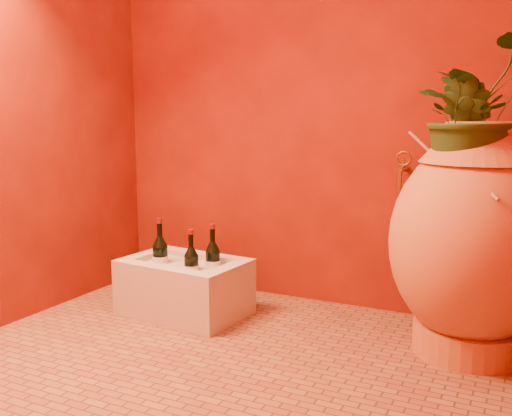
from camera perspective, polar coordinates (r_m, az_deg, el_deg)
The scene contains 10 objects.
floor at distance 2.45m, azimuth -2.49°, elevation -15.77°, with size 2.50×2.50×0.00m, color brown.
wall_back at distance 3.14m, azimuth 6.46°, elevation 13.09°, with size 2.50×0.02×2.50m, color #5E1205.
amphora at distance 2.61m, azimuth 20.88°, elevation -3.11°, with size 0.84×0.84×1.01m.
stone_basin at distance 3.05m, azimuth -7.14°, elevation -7.92°, with size 0.66×0.48×0.29m.
wine_bottle_a at distance 2.92m, azimuth -6.48°, elevation -5.99°, with size 0.08×0.08×0.31m.
wine_bottle_b at distance 3.08m, azimuth -9.54°, elevation -5.04°, with size 0.08×0.08×0.34m.
wine_bottle_c at distance 2.99m, azimuth -4.34°, elevation -5.53°, with size 0.08×0.08×0.32m.
wall_tap at distance 2.92m, azimuth 14.45°, elevation 3.92°, with size 0.08×0.17×0.18m.
plant_main at distance 2.55m, azimuth 20.91°, elevation 8.97°, with size 0.52×0.45×0.57m, color #1E4016.
plant_side at distance 2.49m, azimuth 20.08°, elevation 7.09°, with size 0.24×0.19×0.43m, color #1E4016.
Camera 1 is at (1.08, -1.94, 1.03)m, focal length 40.00 mm.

